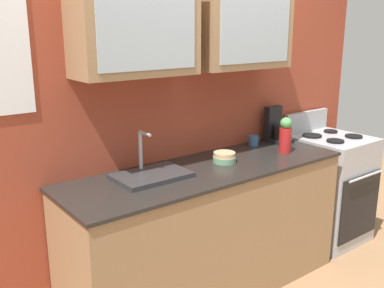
{
  "coord_description": "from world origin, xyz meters",
  "views": [
    {
      "loc": [
        -1.82,
        -2.18,
        1.86
      ],
      "look_at": [
        -0.14,
        0.0,
        1.12
      ],
      "focal_mm": 41.4,
      "sensor_mm": 36.0,
      "label": 1
    }
  ],
  "objects_px": {
    "sink_faucet": "(151,174)",
    "bowl_stack": "(224,157)",
    "stove_range": "(329,187)",
    "vase": "(285,135)",
    "coffee_maker": "(276,129)",
    "cup_near_sink": "(254,140)"
  },
  "relations": [
    {
      "from": "stove_range",
      "to": "bowl_stack",
      "type": "relative_size",
      "value": 6.84
    },
    {
      "from": "stove_range",
      "to": "coffee_maker",
      "type": "relative_size",
      "value": 3.84
    },
    {
      "from": "stove_range",
      "to": "vase",
      "type": "relative_size",
      "value": 4.12
    },
    {
      "from": "vase",
      "to": "bowl_stack",
      "type": "bearing_deg",
      "value": 170.08
    },
    {
      "from": "bowl_stack",
      "to": "vase",
      "type": "distance_m",
      "value": 0.54
    },
    {
      "from": "vase",
      "to": "cup_near_sink",
      "type": "xyz_separation_m",
      "value": [
        -0.04,
        0.29,
        -0.09
      ]
    },
    {
      "from": "stove_range",
      "to": "vase",
      "type": "distance_m",
      "value": 0.92
    },
    {
      "from": "sink_faucet",
      "to": "vase",
      "type": "distance_m",
      "value": 1.12
    },
    {
      "from": "bowl_stack",
      "to": "coffee_maker",
      "type": "distance_m",
      "value": 0.75
    },
    {
      "from": "sink_faucet",
      "to": "bowl_stack",
      "type": "xyz_separation_m",
      "value": [
        0.58,
        -0.04,
        0.01
      ]
    },
    {
      "from": "stove_range",
      "to": "vase",
      "type": "height_order",
      "value": "vase"
    },
    {
      "from": "vase",
      "to": "cup_near_sink",
      "type": "relative_size",
      "value": 2.46
    },
    {
      "from": "sink_faucet",
      "to": "cup_near_sink",
      "type": "distance_m",
      "value": 1.08
    },
    {
      "from": "bowl_stack",
      "to": "vase",
      "type": "height_order",
      "value": "vase"
    },
    {
      "from": "stove_range",
      "to": "coffee_maker",
      "type": "height_order",
      "value": "coffee_maker"
    },
    {
      "from": "sink_faucet",
      "to": "bowl_stack",
      "type": "distance_m",
      "value": 0.58
    },
    {
      "from": "sink_faucet",
      "to": "cup_near_sink",
      "type": "bearing_deg",
      "value": 8.6
    },
    {
      "from": "bowl_stack",
      "to": "vase",
      "type": "xyz_separation_m",
      "value": [
        0.53,
        -0.09,
        0.1
      ]
    },
    {
      "from": "cup_near_sink",
      "to": "coffee_maker",
      "type": "relative_size",
      "value": 0.38
    },
    {
      "from": "bowl_stack",
      "to": "cup_near_sink",
      "type": "height_order",
      "value": "cup_near_sink"
    },
    {
      "from": "bowl_stack",
      "to": "cup_near_sink",
      "type": "xyz_separation_m",
      "value": [
        0.49,
        0.2,
        0.0
      ]
    },
    {
      "from": "bowl_stack",
      "to": "coffee_maker",
      "type": "relative_size",
      "value": 0.56
    }
  ]
}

